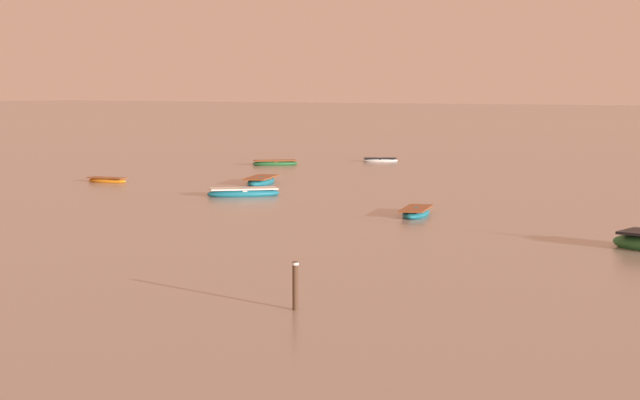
{
  "coord_description": "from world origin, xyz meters",
  "views": [
    {
      "loc": [
        45.63,
        -18.61,
        6.9
      ],
      "look_at": [
        13.73,
        30.2,
        0.62
      ],
      "focal_mm": 58.49,
      "sensor_mm": 36.0,
      "label": 1
    }
  ],
  "objects_px": {
    "rowboat_moored_4": "(261,181)",
    "rowboat_moored_5": "(380,160)",
    "rowboat_moored_0": "(107,180)",
    "rowboat_moored_2": "(243,193)",
    "mooring_post_near": "(295,287)",
    "rowboat_moored_1": "(275,163)",
    "rowboat_moored_3": "(416,213)"
  },
  "relations": [
    {
      "from": "rowboat_moored_3",
      "to": "mooring_post_near",
      "type": "height_order",
      "value": "mooring_post_near"
    },
    {
      "from": "rowboat_moored_2",
      "to": "rowboat_moored_5",
      "type": "relative_size",
      "value": 1.28
    },
    {
      "from": "rowboat_moored_5",
      "to": "mooring_post_near",
      "type": "relative_size",
      "value": 2.05
    },
    {
      "from": "rowboat_moored_2",
      "to": "rowboat_moored_3",
      "type": "height_order",
      "value": "rowboat_moored_2"
    },
    {
      "from": "rowboat_moored_3",
      "to": "rowboat_moored_4",
      "type": "height_order",
      "value": "rowboat_moored_4"
    },
    {
      "from": "rowboat_moored_5",
      "to": "mooring_post_near",
      "type": "xyz_separation_m",
      "value": [
        30.58,
        -58.53,
        0.59
      ]
    },
    {
      "from": "rowboat_moored_2",
      "to": "rowboat_moored_4",
      "type": "xyz_separation_m",
      "value": [
        -4.08,
        7.44,
        0.0
      ]
    },
    {
      "from": "rowboat_moored_1",
      "to": "rowboat_moored_2",
      "type": "relative_size",
      "value": 0.89
    },
    {
      "from": "rowboat_moored_0",
      "to": "mooring_post_near",
      "type": "bearing_deg",
      "value": -48.09
    },
    {
      "from": "rowboat_moored_0",
      "to": "mooring_post_near",
      "type": "relative_size",
      "value": 1.98
    },
    {
      "from": "rowboat_moored_4",
      "to": "rowboat_moored_5",
      "type": "distance_m",
      "value": 24.81
    },
    {
      "from": "rowboat_moored_5",
      "to": "rowboat_moored_0",
      "type": "bearing_deg",
      "value": 48.93
    },
    {
      "from": "rowboat_moored_3",
      "to": "rowboat_moored_0",
      "type": "bearing_deg",
      "value": 61.47
    },
    {
      "from": "rowboat_moored_1",
      "to": "rowboat_moored_5",
      "type": "relative_size",
      "value": 1.14
    },
    {
      "from": "rowboat_moored_5",
      "to": "rowboat_moored_1",
      "type": "bearing_deg",
      "value": 27.57
    },
    {
      "from": "rowboat_moored_5",
      "to": "mooring_post_near",
      "type": "bearing_deg",
      "value": 88.22
    },
    {
      "from": "rowboat_moored_1",
      "to": "rowboat_moored_0",
      "type": "bearing_deg",
      "value": 46.18
    },
    {
      "from": "rowboat_moored_1",
      "to": "rowboat_moored_3",
      "type": "height_order",
      "value": "rowboat_moored_1"
    },
    {
      "from": "rowboat_moored_0",
      "to": "rowboat_moored_4",
      "type": "relative_size",
      "value": 0.67
    },
    {
      "from": "mooring_post_near",
      "to": "rowboat_moored_4",
      "type": "bearing_deg",
      "value": 127.81
    },
    {
      "from": "rowboat_moored_0",
      "to": "rowboat_moored_2",
      "type": "bearing_deg",
      "value": -19.0
    },
    {
      "from": "rowboat_moored_1",
      "to": "rowboat_moored_5",
      "type": "bearing_deg",
      "value": -165.93
    },
    {
      "from": "rowboat_moored_4",
      "to": "rowboat_moored_5",
      "type": "xyz_separation_m",
      "value": [
        -4.14,
        24.46,
        -0.06
      ]
    },
    {
      "from": "rowboat_moored_1",
      "to": "rowboat_moored_4",
      "type": "distance_m",
      "value": 18.47
    },
    {
      "from": "rowboat_moored_5",
      "to": "rowboat_moored_4",
      "type": "bearing_deg",
      "value": 70.24
    },
    {
      "from": "rowboat_moored_2",
      "to": "mooring_post_near",
      "type": "bearing_deg",
      "value": 84.6
    },
    {
      "from": "rowboat_moored_0",
      "to": "rowboat_moored_1",
      "type": "relative_size",
      "value": 0.85
    },
    {
      "from": "rowboat_moored_3",
      "to": "rowboat_moored_5",
      "type": "height_order",
      "value": "rowboat_moored_3"
    },
    {
      "from": "rowboat_moored_1",
      "to": "mooring_post_near",
      "type": "bearing_deg",
      "value": 83.37
    },
    {
      "from": "rowboat_moored_1",
      "to": "rowboat_moored_4",
      "type": "height_order",
      "value": "rowboat_moored_4"
    },
    {
      "from": "rowboat_moored_2",
      "to": "mooring_post_near",
      "type": "distance_m",
      "value": 34.77
    },
    {
      "from": "rowboat_moored_1",
      "to": "mooring_post_near",
      "type": "xyz_separation_m",
      "value": [
        36.36,
        -49.64,
        0.55
      ]
    }
  ]
}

